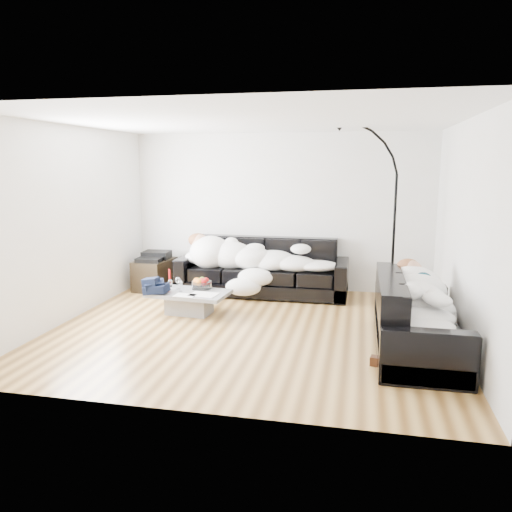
% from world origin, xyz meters
% --- Properties ---
extents(ground, '(5.00, 5.00, 0.00)m').
position_xyz_m(ground, '(0.00, 0.00, 0.00)').
color(ground, brown).
rests_on(ground, ground).
extents(wall_back, '(5.00, 0.02, 2.60)m').
position_xyz_m(wall_back, '(0.00, 2.25, 1.30)').
color(wall_back, silver).
rests_on(wall_back, ground).
extents(wall_left, '(0.02, 4.50, 2.60)m').
position_xyz_m(wall_left, '(-2.50, 0.00, 1.30)').
color(wall_left, silver).
rests_on(wall_left, ground).
extents(wall_right, '(0.02, 4.50, 2.60)m').
position_xyz_m(wall_right, '(2.50, 0.00, 1.30)').
color(wall_right, silver).
rests_on(wall_right, ground).
extents(ceiling, '(5.00, 5.00, 0.00)m').
position_xyz_m(ceiling, '(0.00, 0.00, 2.60)').
color(ceiling, white).
rests_on(ceiling, ground).
extents(sofa_back, '(2.73, 0.95, 0.89)m').
position_xyz_m(sofa_back, '(-0.21, 1.78, 0.45)').
color(sofa_back, black).
rests_on(sofa_back, ground).
extents(sofa_right, '(0.89, 2.09, 0.84)m').
position_xyz_m(sofa_right, '(2.00, -0.35, 0.42)').
color(sofa_right, black).
rests_on(sofa_right, ground).
extents(sleeper_back, '(2.31, 0.80, 0.46)m').
position_xyz_m(sleeper_back, '(-0.21, 1.73, 0.65)').
color(sleeper_back, white).
rests_on(sleeper_back, sofa_back).
extents(sleeper_right, '(0.75, 1.79, 0.44)m').
position_xyz_m(sleeper_right, '(2.00, -0.35, 0.64)').
color(sleeper_right, white).
rests_on(sleeper_right, sofa_right).
extents(teal_cushion, '(0.42, 0.38, 0.20)m').
position_xyz_m(teal_cushion, '(1.94, 0.29, 0.72)').
color(teal_cushion, '#0A3747').
rests_on(teal_cushion, sofa_right).
extents(coffee_table, '(1.16, 0.74, 0.32)m').
position_xyz_m(coffee_table, '(-1.00, 0.47, 0.16)').
color(coffee_table, '#939699').
rests_on(coffee_table, ground).
extents(fruit_bowl, '(0.33, 0.33, 0.18)m').
position_xyz_m(fruit_bowl, '(-0.88, 0.67, 0.41)').
color(fruit_bowl, white).
rests_on(fruit_bowl, coffee_table).
extents(wine_glass_a, '(0.09, 0.09, 0.17)m').
position_xyz_m(wine_glass_a, '(-1.20, 0.57, 0.41)').
color(wine_glass_a, white).
rests_on(wine_glass_a, coffee_table).
extents(wine_glass_b, '(0.07, 0.07, 0.15)m').
position_xyz_m(wine_glass_b, '(-1.30, 0.52, 0.40)').
color(wine_glass_b, white).
rests_on(wine_glass_b, coffee_table).
extents(wine_glass_c, '(0.08, 0.08, 0.16)m').
position_xyz_m(wine_glass_c, '(-1.13, 0.46, 0.40)').
color(wine_glass_c, white).
rests_on(wine_glass_c, coffee_table).
extents(candle_left, '(0.06, 0.06, 0.26)m').
position_xyz_m(candle_left, '(-1.39, 0.71, 0.45)').
color(candle_left, maroon).
rests_on(candle_left, coffee_table).
extents(candle_right, '(0.06, 0.06, 0.25)m').
position_xyz_m(candle_right, '(-1.36, 0.68, 0.45)').
color(candle_right, maroon).
rests_on(candle_right, coffee_table).
extents(newspaper_a, '(0.40, 0.33, 0.01)m').
position_xyz_m(newspaper_a, '(-0.75, 0.35, 0.33)').
color(newspaper_a, silver).
rests_on(newspaper_a, coffee_table).
extents(newspaper_b, '(0.30, 0.22, 0.01)m').
position_xyz_m(newspaper_b, '(-0.98, 0.25, 0.33)').
color(newspaper_b, silver).
rests_on(newspaper_b, coffee_table).
extents(navy_jacket, '(0.38, 0.34, 0.17)m').
position_xyz_m(navy_jacket, '(-1.45, 0.27, 0.49)').
color(navy_jacket, black).
rests_on(navy_jacket, coffee_table).
extents(shoes, '(0.58, 0.51, 0.11)m').
position_xyz_m(shoes, '(1.70, -0.84, 0.05)').
color(shoes, '#472311').
rests_on(shoes, ground).
extents(av_cabinet, '(0.58, 0.79, 0.51)m').
position_xyz_m(av_cabinet, '(-2.05, 1.71, 0.25)').
color(av_cabinet, black).
rests_on(av_cabinet, ground).
extents(stereo, '(0.46, 0.36, 0.13)m').
position_xyz_m(stereo, '(-2.05, 1.71, 0.57)').
color(stereo, black).
rests_on(stereo, av_cabinet).
extents(floor_lamp, '(0.88, 0.37, 2.39)m').
position_xyz_m(floor_lamp, '(1.80, 1.40, 1.20)').
color(floor_lamp, black).
rests_on(floor_lamp, ground).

